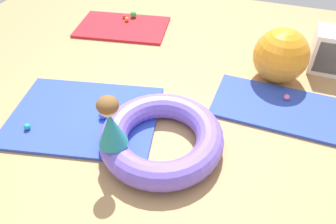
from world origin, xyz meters
The scene contains 14 objects.
ground_plane centered at (0.00, 0.00, 0.00)m, with size 8.00×8.00×0.00m, color tan.
gym_mat_near_right centered at (-0.88, 0.01, 0.02)m, with size 1.67×1.22×0.04m, color #2D47B7.
gym_mat_far_right centered at (1.26, 0.89, 0.02)m, with size 1.59×0.83×0.04m, color #2D47B7.
gym_mat_far_left centered at (-1.40, 2.14, 0.02)m, with size 1.45×0.92×0.04m, color red.
inflatable_cushion centered at (0.12, -0.13, 0.14)m, with size 1.27×1.27×0.28m, color #7056D1.
child_in_teal centered at (-0.24, -0.47, 0.55)m, with size 0.39×0.39×0.54m.
play_ball_blue centered at (-0.64, 0.03, 0.09)m, with size 0.10×0.10×0.10m, color blue.
play_ball_pink centered at (1.30, 1.04, 0.08)m, with size 0.07×0.07×0.07m, color pink.
play_ball_green centered at (-1.35, 2.49, 0.09)m, with size 0.11×0.11×0.11m, color green.
play_ball_teal centered at (-1.34, -0.40, 0.08)m, with size 0.07×0.07×0.07m, color teal.
play_ball_orange centered at (-1.39, 2.32, 0.08)m, with size 0.07×0.07×0.07m, color orange.
play_ball_red centered at (-1.48, 2.41, 0.07)m, with size 0.06×0.06×0.06m, color red.
exercise_ball_large centered at (1.13, 1.51, 0.35)m, with size 0.69×0.69×0.69m, color orange.
storage_cube centered at (1.74, 1.95, 0.28)m, with size 0.44×0.44×0.56m.
Camera 1 is at (0.92, -2.25, 2.52)m, focal length 34.33 mm.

